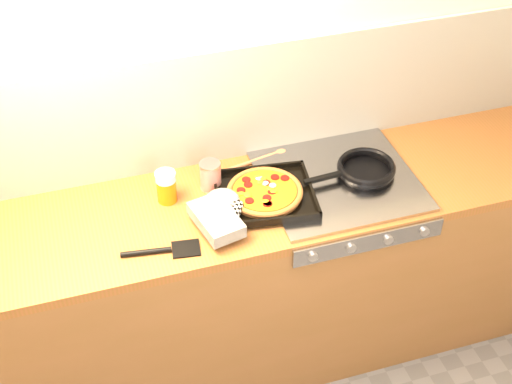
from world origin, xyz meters
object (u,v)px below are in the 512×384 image
object	(u,v)px
pizza_on_tray	(251,199)
tomato_can	(210,176)
frying_pan	(365,169)
juice_glass	(166,187)

from	to	relation	value
pizza_on_tray	tomato_can	bearing A→B (deg)	126.09
frying_pan	juice_glass	world-z (taller)	juice_glass
frying_pan	juice_glass	size ratio (longest dim) A/B	3.01
juice_glass	pizza_on_tray	bearing A→B (deg)	-24.52
frying_pan	tomato_can	bearing A→B (deg)	169.42
pizza_on_tray	juice_glass	xyz separation A→B (m)	(-0.30, 0.13, 0.03)
pizza_on_tray	frying_pan	size ratio (longest dim) A/B	1.30
tomato_can	pizza_on_tray	bearing A→B (deg)	-53.91
pizza_on_tray	juice_glass	size ratio (longest dim) A/B	3.91
tomato_can	juice_glass	xyz separation A→B (m)	(-0.18, -0.03, 0.01)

